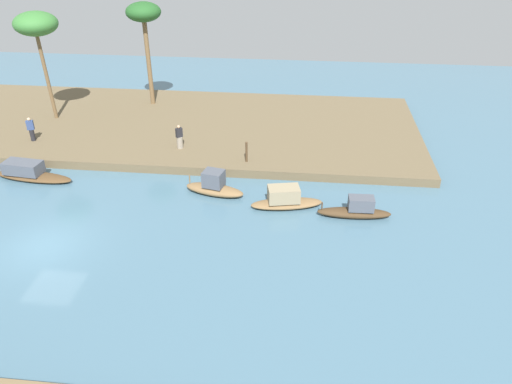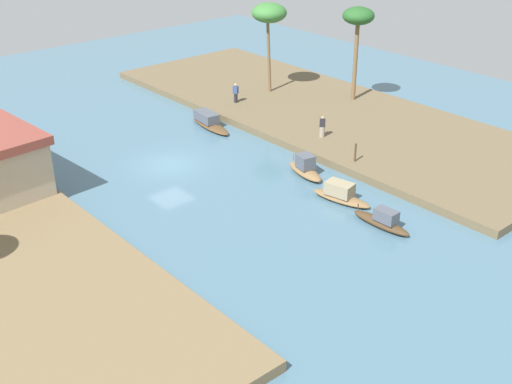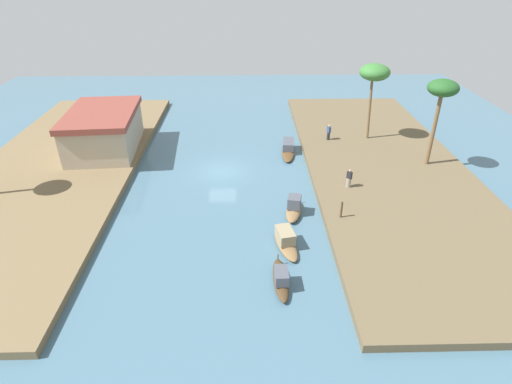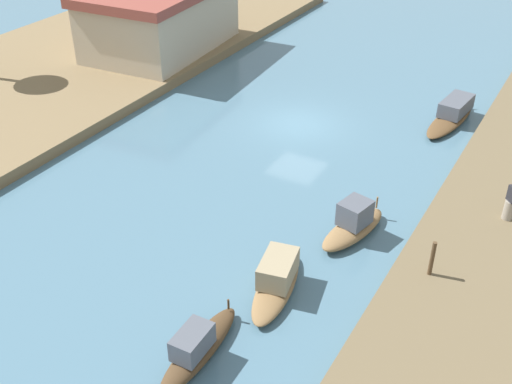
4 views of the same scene
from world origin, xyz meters
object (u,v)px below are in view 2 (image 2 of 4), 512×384
sampan_open_hull (382,221)px  mooring_post (355,152)px  sampan_foreground (209,122)px  person_on_near_bank (236,93)px  palm_tree_left_near (358,19)px  sampan_with_red_awning (341,194)px  sampan_upstream_small (305,168)px  person_by_mooring (322,128)px  palm_tree_left_far (269,14)px

sampan_open_hull → mooring_post: bearing=-39.0°
sampan_foreground → sampan_open_hull: (-18.90, 2.16, -0.01)m
person_on_near_bank → palm_tree_left_near: 11.47m
sampan_with_red_awning → mooring_post: 5.00m
palm_tree_left_near → sampan_upstream_small: bearing=119.5°
sampan_with_red_awning → sampan_open_hull: (-3.69, 0.58, -0.05)m
person_by_mooring → palm_tree_left_far: 12.64m
person_on_near_bank → person_by_mooring: bearing=160.6°
sampan_open_hull → palm_tree_left_near: palm_tree_left_near is taller
palm_tree_left_near → palm_tree_left_far: palm_tree_left_near is taller
sampan_upstream_small → sampan_open_hull: 7.88m
sampan_with_red_awning → palm_tree_left_far: 21.14m
sampan_foreground → palm_tree_left_far: size_ratio=0.66×
mooring_post → person_by_mooring: bearing=-18.7°
sampan_upstream_small → sampan_open_hull: (-7.72, 1.57, -0.07)m
sampan_foreground → mooring_post: size_ratio=3.90×
sampan_upstream_small → person_on_near_bank: 13.97m
sampan_foreground → mooring_post: (-12.60, -2.63, 0.75)m
sampan_with_red_awning → sampan_upstream_small: (4.03, -0.99, 0.03)m
sampan_foreground → sampan_with_red_awning: sampan_with_red_awning is taller
mooring_post → sampan_foreground: bearing=11.8°
sampan_with_red_awning → sampan_upstream_small: sampan_upstream_small is taller
sampan_foreground → person_by_mooring: person_by_mooring is taller
person_by_mooring → palm_tree_left_near: size_ratio=0.20×
sampan_with_red_awning → person_on_near_bank: (17.10, -5.84, 0.85)m
sampan_upstream_small → person_on_near_bank: bearing=-7.9°
sampan_open_hull → person_on_near_bank: size_ratio=2.38×
person_by_mooring → palm_tree_left_near: bearing=75.8°
sampan_foreground → person_on_near_bank: 4.75m
sampan_open_hull → mooring_post: size_ratio=3.01×
sampan_foreground → person_on_near_bank: size_ratio=3.09×
sampan_upstream_small → palm_tree_left_far: size_ratio=0.47×
sampan_upstream_small → person_by_mooring: person_by_mooring is taller
sampan_open_hull → palm_tree_left_near: size_ratio=0.50×
sampan_foreground → palm_tree_left_near: bearing=-101.6°
person_on_near_bank → sampan_foreground: bearing=95.2°
sampan_with_red_awning → person_on_near_bank: person_on_near_bank is taller
sampan_upstream_small → mooring_post: 3.58m
mooring_post → person_on_near_bank: bearing=-6.4°
mooring_post → palm_tree_left_far: palm_tree_left_far is taller
sampan_foreground → palm_tree_left_far: bearing=-68.4°
mooring_post → palm_tree_left_far: (14.86, -5.61, 6.00)m
sampan_upstream_small → person_by_mooring: 5.71m
sampan_with_red_awning → mooring_post: (2.61, -4.21, 0.71)m
palm_tree_left_far → sampan_foreground: bearing=105.4°
mooring_post → palm_tree_left_near: (8.67, -9.57, 6.01)m
sampan_open_hull → sampan_foreground: bearing=-8.3°
palm_tree_left_far → person_by_mooring: bearing=158.5°
sampan_foreground → palm_tree_left_near: size_ratio=0.65×
sampan_foreground → person_by_mooring: (-8.09, -4.16, 0.76)m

